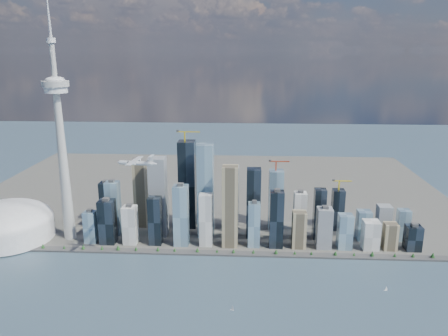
# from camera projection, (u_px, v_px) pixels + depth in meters

# --- Properties ---
(ground) EXTENTS (4000.00, 4000.00, 0.00)m
(ground) POSITION_uv_depth(u_px,v_px,m) (178.00, 324.00, 697.92)
(ground) COLOR #374B60
(ground) RESTS_ON ground
(seawall) EXTENTS (1100.00, 22.00, 4.00)m
(seawall) POSITION_uv_depth(u_px,v_px,m) (196.00, 253.00, 938.42)
(seawall) COLOR #383838
(seawall) RESTS_ON ground
(land) EXTENTS (1400.00, 900.00, 3.00)m
(land) POSITION_uv_depth(u_px,v_px,m) (213.00, 189.00, 1372.38)
(land) COLOR #4C4C47
(land) RESTS_ON ground
(shoreline_trees) EXTENTS (960.53, 7.20, 8.80)m
(shoreline_trees) POSITION_uv_depth(u_px,v_px,m) (196.00, 250.00, 936.66)
(shoreline_trees) COLOR #3F2D1E
(shoreline_trees) RESTS_ON seawall
(skyscraper_cluster) EXTENTS (736.00, 142.00, 240.14)m
(skyscraper_cluster) POSITION_uv_depth(u_px,v_px,m) (226.00, 208.00, 1000.21)
(skyscraper_cluster) COLOR black
(skyscraper_cluster) RESTS_ON land
(needle_tower) EXTENTS (56.00, 56.00, 550.50)m
(needle_tower) POSITION_uv_depth(u_px,v_px,m) (61.00, 139.00, 951.09)
(needle_tower) COLOR #A8A8A3
(needle_tower) RESTS_ON land
(dome_stadium) EXTENTS (200.00, 200.00, 86.00)m
(dome_stadium) POSITION_uv_depth(u_px,v_px,m) (8.00, 223.00, 999.93)
(dome_stadium) COLOR silver
(dome_stadium) RESTS_ON land
(airplane) EXTENTS (76.94, 68.18, 18.75)m
(airplane) POSITION_uv_depth(u_px,v_px,m) (136.00, 163.00, 798.33)
(airplane) COLOR silver
(airplane) RESTS_ON ground
(sailboat_west) EXTENTS (6.92, 3.92, 9.77)m
(sailboat_west) POSITION_uv_depth(u_px,v_px,m) (232.00, 309.00, 733.14)
(sailboat_west) COLOR white
(sailboat_west) RESTS_ON ground
(sailboat_east) EXTENTS (6.50, 2.50, 8.97)m
(sailboat_east) POSITION_uv_depth(u_px,v_px,m) (386.00, 289.00, 793.85)
(sailboat_east) COLOR white
(sailboat_east) RESTS_ON ground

